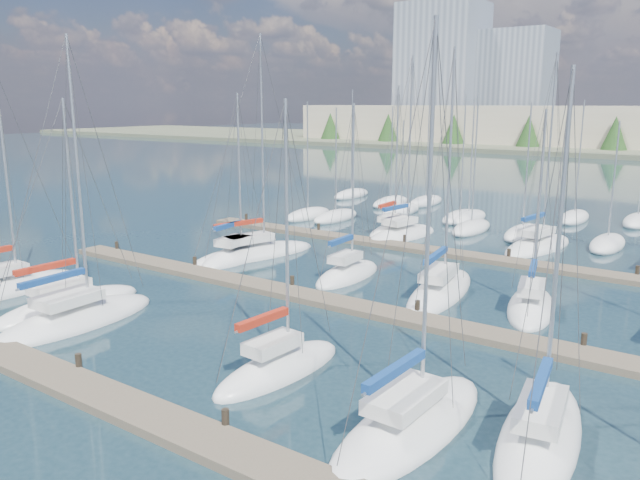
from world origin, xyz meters
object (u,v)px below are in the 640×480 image
Objects in this scene: sailboat_l at (531,307)px; sailboat_k at (440,291)px; sailboat_f at (540,436)px; sailboat_a at (5,289)px; sailboat_d at (279,369)px; sailboat_e at (410,424)px; sailboat_c at (77,319)px; sailboat_b at (68,306)px; sailboat_i at (255,254)px; sailboat_h at (237,256)px; sailboat_o at (402,234)px; sailboat_n at (392,231)px; sailboat_p at (538,246)px; sailboat_j at (348,274)px.

sailboat_l is 5.08m from sailboat_k.
sailboat_f is 0.94× the size of sailboat_a.
sailboat_d is 0.83× the size of sailboat_e.
sailboat_c is 2.33m from sailboat_b.
sailboat_b is 0.73× the size of sailboat_i.
sailboat_k is at bearing -3.69° from sailboat_h.
sailboat_c is 0.97× the size of sailboat_o.
sailboat_o is 13.07m from sailboat_i.
sailboat_e is 1.16× the size of sailboat_h.
sailboat_h is at bearing -109.37° from sailboat_n.
sailboat_p is 1.13× the size of sailboat_a.
sailboat_f is 4.12m from sailboat_e.
sailboat_o is 0.94× the size of sailboat_i.
sailboat_h is at bearing 141.96° from sailboat_d.
sailboat_h is at bearing 173.83° from sailboat_k.
sailboat_c is 1.01× the size of sailboat_k.
sailboat_o reaches higher than sailboat_n.
sailboat_c reaches higher than sailboat_k.
sailboat_f is 1.04× the size of sailboat_h.
sailboat_e is at bearing -21.84° from sailboat_i.
sailboat_k is (0.86, 13.56, -0.00)m from sailboat_d.
sailboat_l is at bearing 30.52° from sailboat_a.
sailboat_b reaches higher than sailboat_d.
sailboat_h is at bearing 144.87° from sailboat_f.
sailboat_l is at bearing -33.35° from sailboat_o.
sailboat_k reaches higher than sailboat_e.
sailboat_n is at bearing 118.48° from sailboat_f.
sailboat_p is at bearing 77.11° from sailboat_k.
sailboat_j is 0.82× the size of sailboat_e.
sailboat_b is at bearing -110.88° from sailboat_p.
sailboat_k is (-9.24, 12.81, 0.01)m from sailboat_f.
sailboat_l is (-4.17, 12.89, 0.00)m from sailboat_f.
sailboat_e is 24.81m from sailboat_h.
sailboat_h is 0.91× the size of sailboat_a.
sailboat_p reaches higher than sailboat_j.
sailboat_k is (-1.16, -14.84, 0.00)m from sailboat_p.
sailboat_k is (6.19, 0.09, -0.00)m from sailboat_j.
sailboat_k is 15.05m from sailboat_h.
sailboat_h is at bearing 168.52° from sailboat_l.
sailboat_b is at bearing 4.94° from sailboat_a.
sailboat_k is (10.47, -13.46, -0.02)m from sailboat_n.
sailboat_b is (-19.99, -13.80, -0.01)m from sailboat_l.
sailboat_n is 0.85× the size of sailboat_o.
sailboat_p is at bearing 37.67° from sailboat_h.
sailboat_j is (-5.32, 13.47, -0.00)m from sailboat_d.
sailboat_b is at bearing -75.96° from sailboat_i.
sailboat_o reaches higher than sailboat_k.
sailboat_j is at bearing -107.72° from sailboat_p.
sailboat_d is at bearing 175.87° from sailboat_f.
sailboat_p is at bearing 61.31° from sailboat_j.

